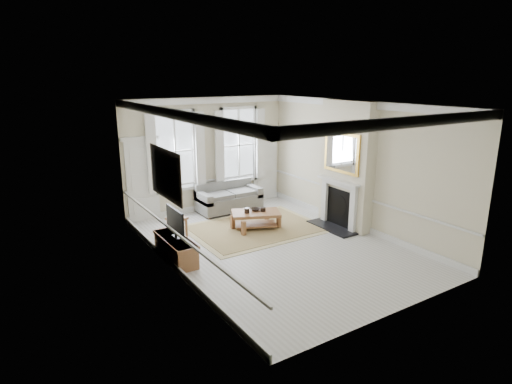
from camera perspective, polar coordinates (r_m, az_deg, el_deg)
floor at (r=10.47m, az=2.58°, el=-7.20°), size 7.20×7.20×0.00m
ceiling at (r=9.69m, az=2.83°, el=11.71°), size 7.20×7.20×0.00m
back_wall at (r=12.99m, az=-6.46°, el=4.99°), size 5.20×0.00×5.20m
left_wall at (r=8.76m, az=-11.38°, el=-0.26°), size 0.00×7.20×7.20m
right_wall at (r=11.60m, az=13.30°, el=3.43°), size 0.00×7.20×7.20m
window_left at (r=12.50m, az=-10.73°, el=5.34°), size 1.26×0.20×2.20m
window_right at (r=13.40m, az=-2.34°, el=6.26°), size 1.26×0.20×2.20m
door_left at (r=12.34m, az=-14.89°, el=1.40°), size 0.90×0.08×2.30m
door_right at (r=14.06m, az=1.21°, el=3.59°), size 0.90×0.08×2.30m
painting at (r=8.96m, az=-11.96°, el=2.36°), size 0.05×1.66×1.06m
chimney_breast at (r=11.62m, az=11.99°, el=3.53°), size 0.35×1.70×3.38m
hearth at (r=11.79m, az=10.05°, el=-4.68°), size 0.55×1.50×0.05m
fireplace at (r=11.70m, az=10.94°, el=-1.23°), size 0.21×1.45×1.33m
mirror at (r=11.41m, az=11.31°, el=5.14°), size 0.06×1.26×1.06m
sofa at (r=13.05m, az=-3.74°, el=-0.92°), size 1.90×0.93×0.87m
side_table at (r=11.07m, az=-10.51°, el=-3.86°), size 0.53×0.53×0.53m
rug at (r=11.59m, az=-0.02°, el=-4.84°), size 3.50×2.60×0.02m
coffee_table at (r=11.47m, az=-0.02°, el=-3.05°), size 1.46×1.20×0.47m
ceramic_pot_a at (r=11.34m, az=-1.23°, el=-2.48°), size 0.14×0.14×0.14m
ceramic_pot_b at (r=11.49m, az=0.95°, el=-2.32°), size 0.14×0.14×0.10m
bowl at (r=11.54m, az=-0.08°, el=-2.34°), size 0.32×0.32×0.06m
tv_stand at (r=9.78m, az=-10.65°, el=-7.47°), size 0.47×1.46×0.52m
tv at (r=9.56m, az=-10.72°, el=-3.82°), size 0.08×0.90×0.68m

